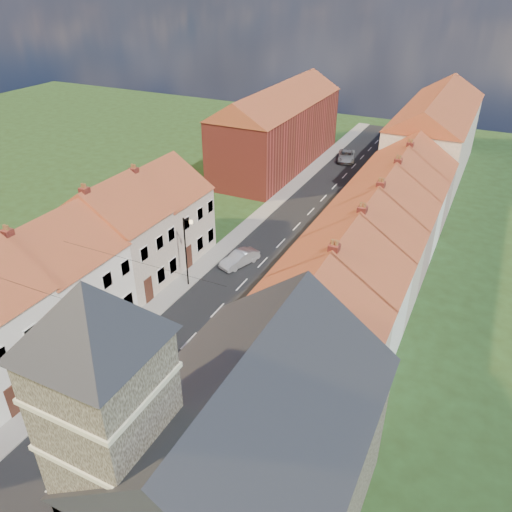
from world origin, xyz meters
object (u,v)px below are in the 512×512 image
at_px(lamppost, 186,248).
at_px(pedestrian_left, 56,392).
at_px(church, 231,447).
at_px(car_distant, 346,156).
at_px(pedestrian_right, 205,385).
at_px(car_mid, 240,259).
at_px(car_near, 68,407).

relative_size(lamppost, pedestrian_left, 3.30).
height_order(lamppost, pedestrian_left, lamppost).
xyz_separation_m(church, lamppost, (-13.17, 16.68, -2.34)).
relative_size(lamppost, car_distant, 1.26).
height_order(pedestrian_left, pedestrian_right, pedestrian_left).
xyz_separation_m(church, car_distant, (-10.94, 52.33, -5.22)).
distance_m(car_distant, pedestrian_left, 50.09).
distance_m(lamppost, car_mid, 6.00).
distance_m(church, lamppost, 21.38).
bearing_deg(pedestrian_right, car_near, 24.20).
distance_m(church, car_mid, 24.68).
bearing_deg(car_mid, lamppost, -94.73).
relative_size(church, pedestrian_left, 8.35).
relative_size(church, car_near, 4.00).
bearing_deg(lamppost, car_mid, 65.62).
relative_size(car_mid, pedestrian_left, 2.08).
height_order(car_mid, pedestrian_right, pedestrian_right).
bearing_deg(car_distant, car_near, -105.53).
bearing_deg(car_distant, pedestrian_right, -97.67).
height_order(lamppost, car_distant, lamppost).
distance_m(car_near, pedestrian_left, 1.26).
xyz_separation_m(lamppost, car_mid, (2.17, 4.78, -2.91)).
height_order(car_mid, pedestrian_left, pedestrian_left).
relative_size(lamppost, car_mid, 1.58).
relative_size(church, car_distant, 3.20).
xyz_separation_m(church, car_near, (-11.90, 1.98, -5.23)).
bearing_deg(pedestrian_left, car_distant, 93.16).
bearing_deg(car_near, church, -15.48).
xyz_separation_m(car_near, car_mid, (0.89, 19.47, -0.02)).
bearing_deg(church, car_near, 170.54).
xyz_separation_m(lamppost, pedestrian_right, (7.65, -10.00, -2.59)).
height_order(car_near, pedestrian_left, pedestrian_left).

